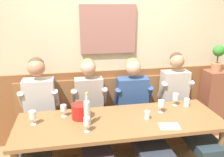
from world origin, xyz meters
name	(u,v)px	position (x,y,z in m)	size (l,w,h in m)	color
room_wall_back	(106,45)	(0.00, 1.09, 1.40)	(6.80, 0.12, 2.80)	beige
wood_wainscot_panel	(107,104)	(0.00, 1.04, 0.52)	(6.80, 0.03, 1.04)	brown
wall_bench	(110,126)	(0.00, 0.83, 0.28)	(2.57, 0.42, 0.94)	brown
dining_table	(120,126)	(0.00, 0.16, 0.64)	(2.27, 0.76, 0.72)	brown
person_center_right_seat	(38,118)	(-0.92, 0.50, 0.65)	(0.49, 1.22, 1.32)	#252E38
person_right_seat	(92,118)	(-0.29, 0.46, 0.62)	(0.47, 1.21, 1.28)	#2A3339
person_center_left_seat	(139,114)	(0.31, 0.47, 0.61)	(0.52, 1.21, 1.26)	#312840
person_left_seat	(184,108)	(0.93, 0.48, 0.64)	(0.48, 1.21, 1.31)	#242630
ice_bucket	(80,111)	(-0.43, 0.28, 0.81)	(0.20, 0.20, 0.17)	red
wine_bottle_clear_water	(87,111)	(-0.37, 0.11, 0.88)	(0.07, 0.07, 0.37)	silver
wine_glass_by_bottle	(161,104)	(0.51, 0.26, 0.83)	(0.07, 0.07, 0.15)	silver
wine_glass_mid_left	(175,97)	(0.76, 0.41, 0.83)	(0.07, 0.07, 0.16)	silver
wine_glass_mid_right	(87,122)	(-0.38, -0.02, 0.83)	(0.07, 0.07, 0.15)	silver
wine_glass_center_rear	(64,109)	(-0.61, 0.36, 0.82)	(0.07, 0.07, 0.14)	silver
wine_glass_center_front	(33,115)	(-0.93, 0.23, 0.83)	(0.07, 0.07, 0.15)	silver
water_tumbler_right	(147,115)	(0.30, 0.13, 0.77)	(0.06, 0.06, 0.10)	silver
water_tumbler_center	(187,102)	(0.90, 0.37, 0.77)	(0.07, 0.07, 0.10)	silver
tasting_sheet_left_guest	(169,126)	(0.48, -0.07, 0.72)	(0.21, 0.15, 0.00)	white
corner_pedestal	(211,102)	(1.58, 0.86, 0.50)	(0.28, 0.28, 1.01)	brown
potted_plant	(218,57)	(1.58, 0.86, 1.21)	(0.16, 0.16, 0.38)	#A76949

